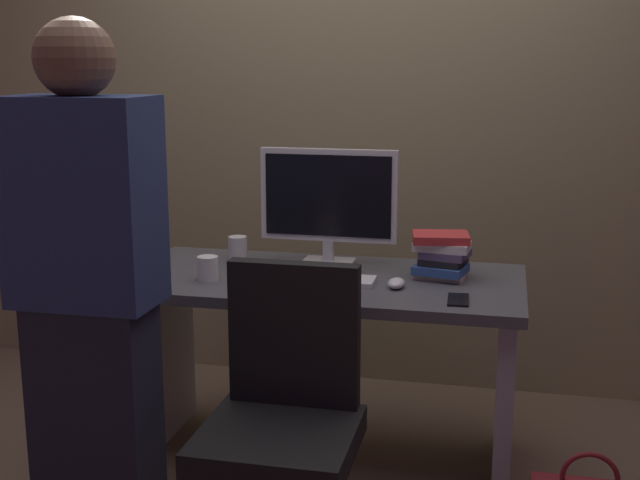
% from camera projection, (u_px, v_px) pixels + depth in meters
% --- Properties ---
extents(ground_plane, '(9.00, 9.00, 0.00)m').
position_uv_depth(ground_plane, '(323.00, 458.00, 3.24)').
color(ground_plane, brown).
extents(wall_back, '(6.40, 0.10, 3.00)m').
position_uv_depth(wall_back, '(367.00, 66.00, 3.80)').
color(wall_back, '#8C7F5B').
rests_on(wall_back, ground).
extents(desk, '(1.48, 0.71, 0.74)m').
position_uv_depth(desk, '(323.00, 334.00, 3.13)').
color(desk, '#4C4C51').
rests_on(desk, ground).
extents(office_chair, '(0.52, 0.52, 0.94)m').
position_uv_depth(office_chair, '(283.00, 443.00, 2.42)').
color(office_chair, black).
rests_on(office_chair, ground).
extents(person_at_desk, '(0.40, 0.24, 1.64)m').
position_uv_depth(person_at_desk, '(90.00, 306.00, 2.36)').
color(person_at_desk, '#262838').
rests_on(person_at_desk, ground).
extents(monitor, '(0.54, 0.14, 0.46)m').
position_uv_depth(monitor, '(328.00, 200.00, 3.22)').
color(monitor, silver).
rests_on(monitor, desk).
extents(keyboard, '(0.43, 0.13, 0.02)m').
position_uv_depth(keyboard, '(316.00, 279.00, 3.01)').
color(keyboard, white).
rests_on(keyboard, desk).
extents(mouse, '(0.06, 0.10, 0.03)m').
position_uv_depth(mouse, '(396.00, 283.00, 2.93)').
color(mouse, white).
rests_on(mouse, desk).
extents(cup_near_keyboard, '(0.08, 0.08, 0.09)m').
position_uv_depth(cup_near_keyboard, '(208.00, 269.00, 3.02)').
color(cup_near_keyboard, white).
rests_on(cup_near_keyboard, desk).
extents(cup_by_monitor, '(0.08, 0.08, 0.09)m').
position_uv_depth(cup_by_monitor, '(238.00, 248.00, 3.35)').
color(cup_by_monitor, silver).
rests_on(cup_by_monitor, desk).
extents(book_stack, '(0.23, 0.20, 0.17)m').
position_uv_depth(book_stack, '(442.00, 255.00, 3.05)').
color(book_stack, beige).
rests_on(book_stack, desk).
extents(cell_phone, '(0.08, 0.15, 0.01)m').
position_uv_depth(cell_phone, '(458.00, 300.00, 2.77)').
color(cell_phone, black).
rests_on(cell_phone, desk).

